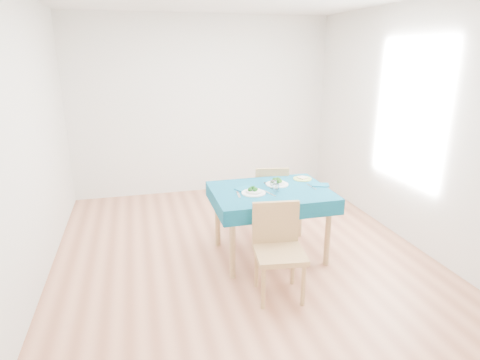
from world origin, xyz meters
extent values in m
cube|color=#9C5C41|center=(0.00, 0.00, -0.01)|extent=(4.00, 4.50, 0.02)
cube|color=silver|center=(0.00, 2.25, 1.35)|extent=(4.00, 0.02, 2.70)
cube|color=silver|center=(0.00, -2.25, 1.35)|extent=(4.00, 0.02, 2.70)
cube|color=silver|center=(-2.00, 0.00, 1.35)|extent=(0.02, 4.50, 2.70)
cube|color=silver|center=(2.00, 0.00, 1.35)|extent=(0.02, 4.50, 2.70)
cube|color=navy|center=(0.30, -0.14, 0.38)|extent=(1.22, 0.93, 0.76)
cube|color=#9E794A|center=(0.13, -0.91, 0.54)|extent=(0.49, 0.53, 1.09)
cube|color=#9E794A|center=(0.52, 0.52, 0.49)|extent=(0.47, 0.50, 0.98)
cube|color=silver|center=(-0.07, -0.20, 0.76)|extent=(0.04, 0.18, 0.00)
cube|color=silver|center=(0.25, -0.24, 0.76)|extent=(0.08, 0.22, 0.00)
cube|color=silver|center=(0.32, 0.02, 0.76)|extent=(0.04, 0.17, 0.00)
cube|color=silver|center=(0.76, -0.15, 0.76)|extent=(0.03, 0.21, 0.00)
cube|color=navy|center=(0.04, -0.04, 0.76)|extent=(0.23, 0.20, 0.01)
cube|color=navy|center=(0.87, -0.13, 0.76)|extent=(0.22, 0.19, 0.01)
cylinder|color=white|center=(0.34, -0.09, 0.80)|extent=(0.07, 0.07, 0.09)
cylinder|color=white|center=(0.33, -0.22, 0.80)|extent=(0.07, 0.07, 0.09)
cylinder|color=#B9DA6A|center=(0.78, 0.13, 0.76)|extent=(0.21, 0.21, 0.01)
cube|color=beige|center=(0.78, 0.13, 0.78)|extent=(0.12, 0.12, 0.01)
camera|label=1|loc=(-1.03, -3.93, 2.13)|focal=30.00mm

